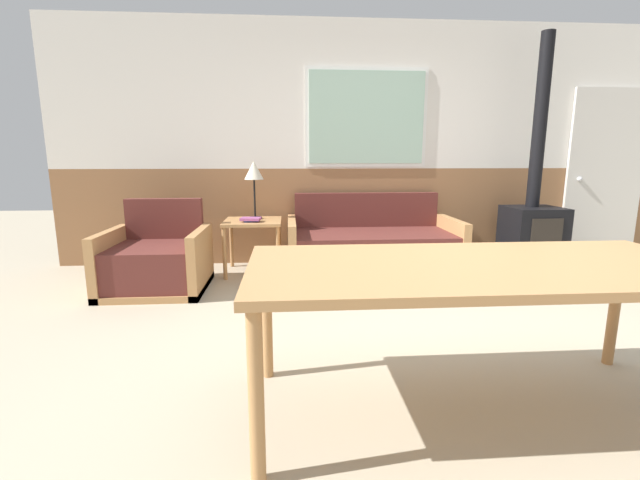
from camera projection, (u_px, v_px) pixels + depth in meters
name	position (u px, v px, depth m)	size (l,w,h in m)	color
ground_plane	(454.00, 363.00, 2.58)	(16.00, 16.00, 0.00)	#B2A58C
wall_back	(374.00, 144.00, 4.90)	(7.20, 0.09, 2.70)	#8E603D
couch	(372.00, 248.00, 4.60)	(1.80, 0.89, 0.82)	#B27F4C
armchair	(157.00, 263.00, 3.97)	(0.90, 0.83, 0.82)	#B27F4C
side_table	(253.00, 228.00, 4.52)	(0.59, 0.59, 0.57)	#B27F4C
table_lamp	(254.00, 173.00, 4.52)	(0.20, 0.20, 0.61)	black
book_stack	(251.00, 219.00, 4.39)	(0.22, 0.17, 0.04)	#234799
dining_table	(481.00, 276.00, 1.98)	(2.15, 0.93, 0.74)	#B27F4C
wood_stove	(533.00, 216.00, 4.64)	(0.56, 0.52, 2.48)	black
entry_door	(604.00, 175.00, 5.11)	(0.95, 0.09, 2.01)	silver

